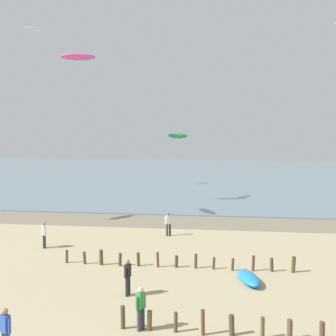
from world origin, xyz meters
name	(u,v)px	position (x,y,z in m)	size (l,w,h in m)	color
wet_sand_strip	(162,221)	(0.00, 26.04, 0.00)	(120.00, 5.28, 0.01)	#84755B
sea	(195,175)	(0.00, 63.68, 0.05)	(160.00, 70.00, 0.10)	slate
groyne_near	(311,329)	(8.48, 5.83, 0.43)	(12.87, 0.35, 0.99)	#4A422F
groyne_mid	(179,261)	(2.77, 13.79, 0.39)	(12.94, 0.35, 0.89)	brown
person_nearest_camera	(141,307)	(2.15, 5.86, 0.92)	(0.36, 0.51, 1.71)	#383842
person_mid_beach	(44,234)	(-6.35, 16.79, 0.92)	(0.38, 0.50, 1.71)	#232328
person_by_waterline	(5,331)	(-2.01, 3.24, 0.92)	(0.50, 0.37, 1.71)	#383842
person_right_flank	(128,276)	(0.86, 9.33, 0.92)	(0.27, 0.57, 1.71)	#232328
person_trailing_behind	(168,223)	(1.22, 21.14, 0.92)	(0.52, 0.36, 1.71)	#383842
grounded_kite	(248,278)	(6.51, 11.83, 0.25)	(2.47, 0.89, 0.49)	#2384D1
kite_aloft_1	(178,136)	(0.20, 36.55, 6.96)	(3.25, 1.04, 0.52)	green
kite_aloft_3	(78,57)	(-8.93, 31.75, 14.57)	(3.30, 1.06, 0.53)	#E54C99
kite_aloft_5	(33,29)	(-18.09, 42.40, 19.69)	(2.26, 0.72, 0.36)	white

